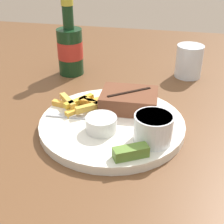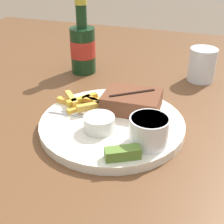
{
  "view_description": "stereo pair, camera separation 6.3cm",
  "coord_description": "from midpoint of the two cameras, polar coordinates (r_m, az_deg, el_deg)",
  "views": [
    {
      "loc": [
        0.11,
        -0.53,
        1.13
      ],
      "look_at": [
        0.0,
        0.0,
        0.81
      ],
      "focal_mm": 50.0,
      "sensor_mm": 36.0,
      "label": 1
    },
    {
      "loc": [
        0.17,
        -0.52,
        1.13
      ],
      "look_at": [
        0.0,
        0.0,
        0.81
      ],
      "focal_mm": 50.0,
      "sensor_mm": 36.0,
      "label": 2
    }
  ],
  "objects": [
    {
      "name": "dining_table",
      "position": [
        0.68,
        2.66,
        -7.05
      ],
      "size": [
        1.58,
        1.55,
        0.77
      ],
      "color": "brown",
      "rests_on": "ground_plane"
    },
    {
      "name": "dinner_plate",
      "position": [
        0.64,
        2.8,
        -2.31
      ],
      "size": [
        0.3,
        0.3,
        0.02
      ],
      "color": "silver",
      "rests_on": "dining_table"
    },
    {
      "name": "steak_portion",
      "position": [
        0.68,
        6.34,
        1.93
      ],
      "size": [
        0.12,
        0.1,
        0.04
      ],
      "color": "brown",
      "rests_on": "dinner_plate"
    },
    {
      "name": "fries_pile",
      "position": [
        0.68,
        -2.16,
        1.64
      ],
      "size": [
        0.13,
        0.1,
        0.02
      ],
      "color": "#DA8F49",
      "rests_on": "dinner_plate"
    },
    {
      "name": "coleslaw_cup",
      "position": [
        0.56,
        9.97,
        -3.25
      ],
      "size": [
        0.07,
        0.07,
        0.05
      ],
      "color": "white",
      "rests_on": "dinner_plate"
    },
    {
      "name": "dipping_sauce_cup",
      "position": [
        0.6,
        0.63,
        -2.03
      ],
      "size": [
        0.06,
        0.06,
        0.03
      ],
      "color": "silver",
      "rests_on": "dinner_plate"
    },
    {
      "name": "pickle_spear",
      "position": [
        0.53,
        5.36,
        -7.63
      ],
      "size": [
        0.06,
        0.05,
        0.02
      ],
      "color": "#567A2D",
      "rests_on": "dinner_plate"
    },
    {
      "name": "fork_utensil",
      "position": [
        0.66,
        -3.86,
        -0.55
      ],
      "size": [
        0.13,
        0.02,
        0.0
      ],
      "rotation": [
        0.0,
        0.0,
        6.34
      ],
      "color": "#B7B7BC",
      "rests_on": "dinner_plate"
    },
    {
      "name": "beer_bottle",
      "position": [
        0.89,
        -3.31,
        11.7
      ],
      "size": [
        0.07,
        0.07,
        0.21
      ],
      "color": "#143319",
      "rests_on": "dining_table"
    },
    {
      "name": "drinking_glass",
      "position": [
        0.89,
        18.14,
        8.18
      ],
      "size": [
        0.07,
        0.07,
        0.09
      ],
      "color": "silver",
      "rests_on": "dining_table"
    }
  ]
}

